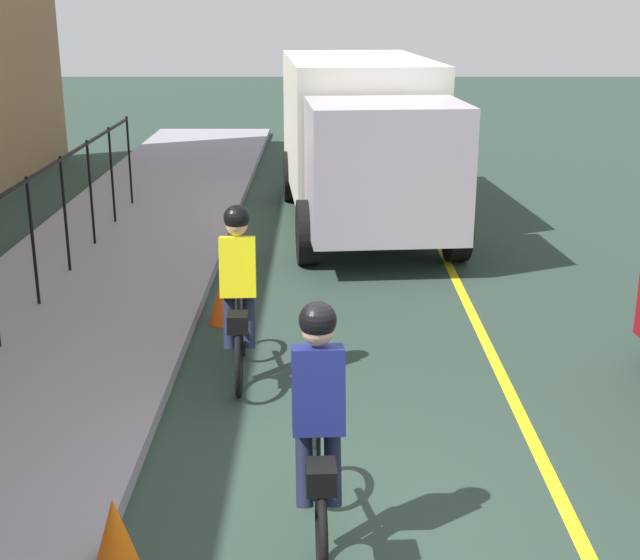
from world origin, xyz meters
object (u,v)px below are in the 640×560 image
object	(u,v)px
box_truck_background	(362,134)
traffic_cone_near	(223,299)
traffic_cone_far	(115,538)
cyclist_follow	(318,427)
cyclist_lead	(239,294)

from	to	relation	value
box_truck_background	traffic_cone_near	bearing A→B (deg)	-25.19
box_truck_background	traffic_cone_far	bearing A→B (deg)	-16.59
cyclist_follow	box_truck_background	distance (m)	9.66
cyclist_lead	traffic_cone_near	bearing A→B (deg)	9.15
box_truck_background	traffic_cone_far	xyz separation A→B (m)	(-10.05, 2.08, -1.25)
cyclist_lead	traffic_cone_near	xyz separation A→B (m)	(1.62, 0.35, -0.61)
cyclist_lead	traffic_cone_near	size ratio (longest dim) A/B	3.03
box_truck_background	cyclist_follow	bearing A→B (deg)	-9.16
cyclist_follow	traffic_cone_near	bearing A→B (deg)	11.37
box_truck_background	traffic_cone_near	world-z (taller)	box_truck_background
cyclist_lead	traffic_cone_near	world-z (taller)	cyclist_lead
cyclist_lead	cyclist_follow	xyz separation A→B (m)	(-2.91, -0.82, 0.00)
traffic_cone_near	traffic_cone_far	bearing A→B (deg)	177.75
cyclist_follow	box_truck_background	world-z (taller)	box_truck_background
traffic_cone_near	cyclist_follow	bearing A→B (deg)	-165.54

